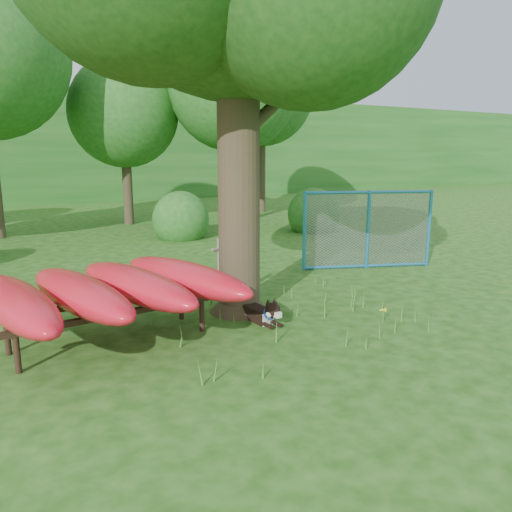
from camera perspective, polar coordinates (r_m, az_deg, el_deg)
ground at (r=7.47m, az=3.38°, el=-9.33°), size 80.00×80.00×0.00m
wooden_post at (r=8.85m, az=-4.08°, el=-1.63°), size 0.33×0.12×1.21m
kayak_rack at (r=7.35m, az=-16.52°, el=-3.66°), size 3.66×3.25×1.04m
husky_dog at (r=8.05m, az=0.68°, el=-6.47°), size 0.31×1.07×0.47m
fence_section at (r=11.93m, az=12.67°, el=2.95°), size 2.94×1.23×3.05m
wildflower_clump at (r=8.29m, az=14.36°, el=-6.12°), size 0.11×0.11×0.24m
bg_tree_c at (r=19.59m, az=-14.88°, el=15.54°), size 4.00×4.00×6.12m
bg_tree_d at (r=19.14m, az=-2.59°, el=18.94°), size 4.80×4.80×7.50m
bg_tree_e at (r=23.22m, az=0.65°, el=18.05°), size 4.60×4.60×7.55m
shrub_right at (r=17.47m, az=6.56°, el=2.83°), size 1.80×1.80×1.80m
shrub_mid at (r=16.14m, az=-8.54°, el=2.04°), size 1.80×1.80×1.80m
wooded_hillside at (r=34.01m, az=-24.31°, el=11.26°), size 80.00×12.00×6.00m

